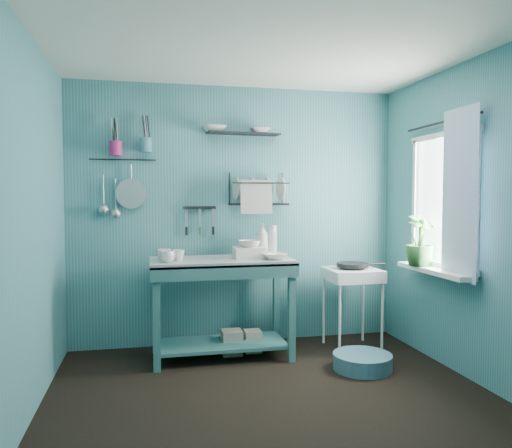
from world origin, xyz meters
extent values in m
plane|color=black|center=(0.00, 0.00, 0.00)|extent=(3.20, 3.20, 0.00)
plane|color=silver|center=(0.00, 0.00, 2.50)|extent=(3.20, 3.20, 0.00)
plane|color=#3B747A|center=(0.00, 1.50, 1.25)|extent=(3.20, 0.00, 3.20)
plane|color=#3B747A|center=(0.00, -1.50, 1.25)|extent=(3.20, 0.00, 3.20)
plane|color=#3B747A|center=(-1.60, 0.00, 1.25)|extent=(0.00, 3.00, 3.00)
plane|color=#3B747A|center=(1.60, 0.00, 1.25)|extent=(0.00, 3.00, 3.00)
cube|color=#316766|center=(-0.22, 1.05, 0.44)|extent=(1.30, 0.75, 0.88)
imported|color=silver|center=(-0.70, 0.89, 0.93)|extent=(0.12, 0.12, 0.10)
imported|color=silver|center=(-0.60, 0.99, 0.93)|extent=(0.14, 0.14, 0.09)
imported|color=silver|center=(-0.72, 1.05, 0.93)|extent=(0.17, 0.17, 0.10)
cube|color=silver|center=(0.03, 1.03, 0.93)|extent=(0.28, 0.22, 0.10)
imported|color=silver|center=(0.03, 1.03, 1.01)|extent=(0.20, 0.19, 0.06)
imported|color=silver|center=(0.20, 1.25, 1.03)|extent=(0.12, 0.12, 0.30)
cylinder|color=#A6B1BA|center=(0.30, 1.27, 1.02)|extent=(0.09, 0.09, 0.28)
imported|color=silver|center=(0.23, 0.90, 0.91)|extent=(0.22, 0.22, 0.05)
cube|color=white|center=(1.02, 1.05, 0.38)|extent=(0.54, 0.54, 0.76)
cylinder|color=black|center=(1.02, 1.05, 0.79)|extent=(0.30, 0.30, 0.03)
cube|color=black|center=(-0.37, 1.47, 1.33)|extent=(0.32, 0.07, 0.03)
cube|color=black|center=(0.19, 1.37, 1.51)|extent=(0.56, 0.26, 0.32)
cube|color=black|center=(0.05, 1.40, 2.04)|extent=(0.71, 0.24, 0.01)
imported|color=silver|center=(-0.23, 1.40, 2.04)|extent=(0.25, 0.25, 0.06)
imported|color=silver|center=(0.21, 1.40, 2.05)|extent=(0.21, 0.21, 0.05)
cylinder|color=#B72166|center=(-1.13, 1.42, 1.87)|extent=(0.11, 0.11, 0.13)
cylinder|color=teal|center=(-0.87, 1.42, 1.91)|extent=(0.11, 0.11, 0.13)
cylinder|color=#ADB1B5|center=(-1.00, 1.45, 1.46)|extent=(0.28, 0.03, 0.28)
cylinder|color=#ADB1B5|center=(-1.25, 1.46, 1.49)|extent=(0.01, 0.01, 0.30)
cylinder|color=#ADB1B5|center=(-1.14, 1.46, 1.45)|extent=(0.01, 0.01, 0.30)
cylinder|color=black|center=(-1.07, 1.47, 1.78)|extent=(0.60, 0.01, 0.01)
plane|color=white|center=(1.59, 0.45, 1.40)|extent=(0.00, 1.10, 1.10)
cube|color=white|center=(1.50, 0.45, 0.81)|extent=(0.16, 0.95, 0.04)
plane|color=white|center=(1.52, 0.15, 1.45)|extent=(0.00, 1.35, 1.35)
cylinder|color=black|center=(1.54, 0.45, 2.05)|extent=(0.02, 1.05, 0.02)
imported|color=#266028|center=(1.46, 0.61, 1.05)|extent=(0.32, 0.32, 0.45)
cube|color=gray|center=(-0.12, 1.10, 0.11)|extent=(0.18, 0.18, 0.22)
cube|color=gray|center=(0.08, 1.13, 0.10)|extent=(0.15, 0.15, 0.20)
cylinder|color=#427081|center=(0.87, 0.47, 0.07)|extent=(0.49, 0.49, 0.13)
camera|label=1|loc=(-0.86, -3.31, 1.43)|focal=35.00mm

